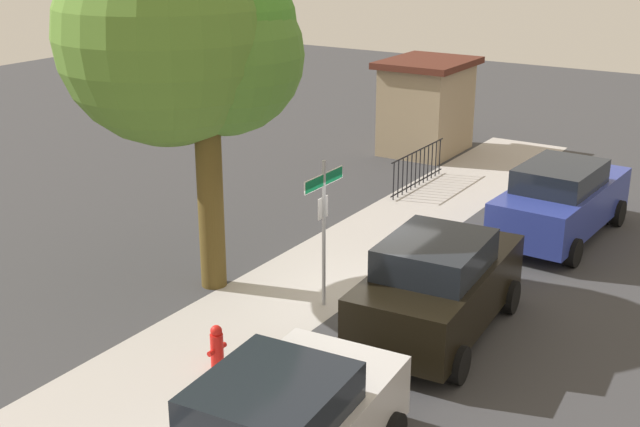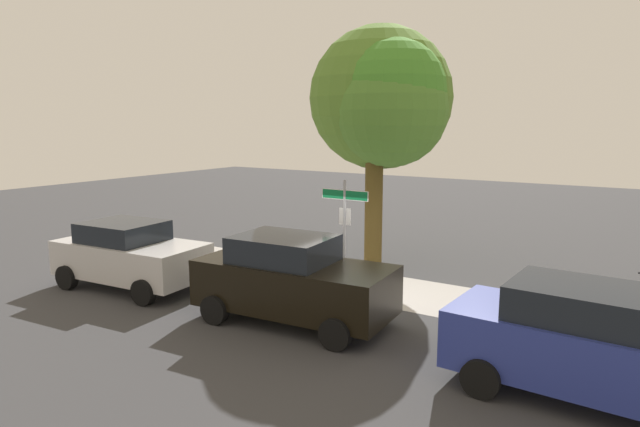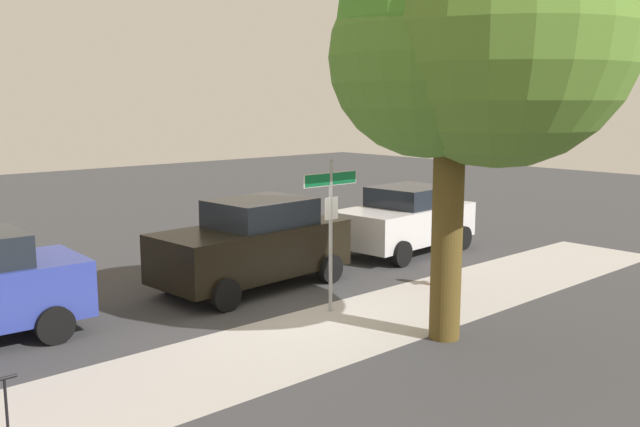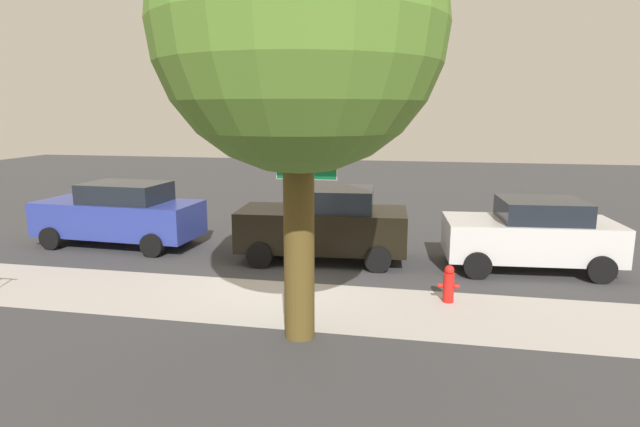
% 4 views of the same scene
% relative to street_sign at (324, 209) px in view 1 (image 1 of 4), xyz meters
% --- Properties ---
extents(ground_plane, '(60.00, 60.00, 0.00)m').
position_rel_street_sign_xyz_m(ground_plane, '(0.50, -0.40, -1.98)').
color(ground_plane, '#38383A').
extents(sidewalk_strip, '(24.00, 2.60, 0.00)m').
position_rel_street_sign_xyz_m(sidewalk_strip, '(2.50, 0.90, -1.98)').
color(sidewalk_strip, '#AAA49F').
rests_on(sidewalk_strip, ground_plane).
extents(street_sign, '(1.31, 0.07, 2.91)m').
position_rel_street_sign_xyz_m(street_sign, '(0.00, 0.00, 0.00)').
color(street_sign, '#9EA0A5').
rests_on(street_sign, ground_plane).
extents(shade_tree, '(4.40, 4.46, 7.14)m').
position_rel_street_sign_xyz_m(shade_tree, '(-0.30, 2.82, 2.96)').
color(shade_tree, brown).
rests_on(shade_tree, ground_plane).
extents(car_black, '(4.42, 2.30, 1.90)m').
position_rel_street_sign_xyz_m(car_black, '(0.06, -2.36, -1.03)').
color(car_black, black).
rests_on(car_black, ground_plane).
extents(car_blue, '(4.77, 2.19, 1.84)m').
position_rel_street_sign_xyz_m(car_blue, '(6.11, -2.70, -1.05)').
color(car_blue, navy).
rests_on(car_blue, ground_plane).
extents(iron_fence, '(3.17, 0.04, 1.07)m').
position_rel_street_sign_xyz_m(iron_fence, '(7.96, 1.90, -1.43)').
color(iron_fence, black).
rests_on(iron_fence, ground_plane).
extents(utility_shed, '(3.13, 2.52, 2.97)m').
position_rel_street_sign_xyz_m(utility_shed, '(11.54, 3.40, -0.47)').
color(utility_shed, '#998466').
rests_on(utility_shed, ground_plane).
extents(fire_hydrant, '(0.42, 0.22, 0.78)m').
position_rel_street_sign_xyz_m(fire_hydrant, '(-3.01, 0.20, -1.60)').
color(fire_hydrant, red).
rests_on(fire_hydrant, ground_plane).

